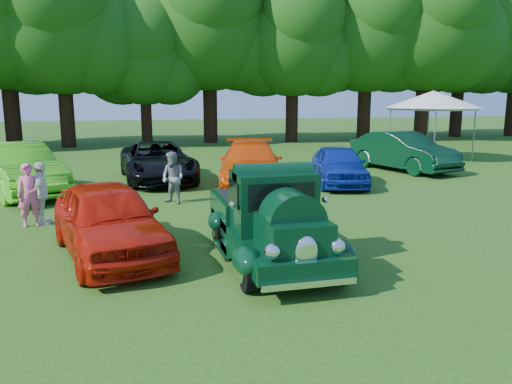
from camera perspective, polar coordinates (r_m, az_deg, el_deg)
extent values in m
plane|color=#214C11|center=(10.21, -2.32, -7.11)|extent=(120.00, 120.00, 0.00)
cylinder|color=black|center=(8.23, -0.86, -9.00)|extent=(0.21, 0.70, 0.70)
cylinder|color=black|center=(8.71, 9.37, -8.01)|extent=(0.21, 0.70, 0.70)
cylinder|color=black|center=(10.76, -4.23, -4.22)|extent=(0.21, 0.70, 0.70)
cylinder|color=black|center=(11.14, 3.80, -3.70)|extent=(0.21, 0.70, 0.70)
cube|color=black|center=(9.69, 1.72, -5.04)|extent=(1.63, 4.27, 0.32)
cube|color=black|center=(8.41, 4.15, -4.86)|extent=(1.04, 1.38, 0.59)
cube|color=black|center=(9.41, 1.95, -1.12)|extent=(1.48, 1.09, 1.14)
cube|color=black|center=(8.88, 2.90, -0.54)|extent=(1.23, 0.06, 0.49)
cube|color=black|center=(10.84, -0.17, -1.86)|extent=(1.63, 1.95, 0.55)
cube|color=black|center=(10.79, -0.17, -0.48)|extent=(1.40, 1.71, 0.05)
ellipsoid|color=black|center=(8.17, -1.06, -7.83)|extent=(0.47, 0.81, 0.47)
ellipsoid|color=black|center=(8.67, 9.58, -6.87)|extent=(0.47, 0.81, 0.47)
ellipsoid|color=black|center=(10.71, -4.54, -3.36)|extent=(0.36, 0.68, 0.40)
ellipsoid|color=black|center=(11.11, 4.09, -2.83)|extent=(0.36, 0.68, 0.40)
ellipsoid|color=white|center=(7.80, 5.80, -7.03)|extent=(0.38, 0.12, 0.57)
sphere|color=white|center=(7.69, 1.88, -6.82)|extent=(0.27, 0.27, 0.27)
sphere|color=white|center=(8.04, 9.23, -6.16)|extent=(0.27, 0.27, 0.27)
cube|color=white|center=(7.82, 6.10, -10.39)|extent=(1.54, 0.10, 0.10)
cube|color=white|center=(11.86, -1.33, -2.64)|extent=(1.54, 0.10, 0.10)
imported|color=#B71507|center=(10.35, -16.51, -3.05)|extent=(2.76, 4.64, 1.48)
imported|color=#40B217|center=(17.80, -25.59, 2.37)|extent=(3.88, 5.38, 1.69)
imported|color=black|center=(19.13, -11.19, 3.45)|extent=(2.83, 5.51, 1.49)
imported|color=#DE4607|center=(17.78, -0.61, 3.19)|extent=(3.23, 5.65, 1.54)
imported|color=navy|center=(18.23, 9.43, 3.04)|extent=(2.63, 4.45, 1.42)
imported|color=black|center=(22.36, 16.42, 4.48)|extent=(3.02, 5.30, 1.65)
imported|color=#E85F95|center=(13.35, -24.46, -0.32)|extent=(0.64, 0.50, 1.56)
imported|color=gray|center=(14.96, -9.47, 1.60)|extent=(0.94, 0.95, 1.55)
imported|color=white|center=(13.48, -23.32, -0.13)|extent=(0.43, 0.94, 1.57)
cube|color=silver|center=(26.25, 19.53, 8.94)|extent=(3.86, 3.86, 0.12)
cone|color=silver|center=(26.24, 19.59, 9.96)|extent=(5.66, 5.66, 0.83)
cylinder|color=slate|center=(24.35, 19.72, 5.76)|extent=(0.06, 0.06, 2.49)
cylinder|color=slate|center=(26.22, 15.01, 6.35)|extent=(0.06, 0.06, 2.49)
cylinder|color=slate|center=(26.55, 23.62, 5.87)|extent=(0.06, 0.06, 2.49)
cylinder|color=slate|center=(28.28, 19.02, 6.44)|extent=(0.06, 0.06, 2.49)
cylinder|color=black|center=(34.84, -26.15, 8.58)|extent=(0.96, 0.96, 4.82)
sphere|color=#104C11|center=(35.15, -26.93, 17.54)|extent=(8.82, 8.82, 8.82)
cylinder|color=black|center=(33.55, -20.82, 8.59)|extent=(0.89, 0.89, 4.43)
sphere|color=#104C11|center=(33.79, -21.42, 17.17)|extent=(8.10, 8.10, 8.10)
cylinder|color=black|center=(34.15, -12.42, 8.33)|extent=(0.71, 0.71, 3.54)
sphere|color=#104C11|center=(34.22, -12.70, 15.09)|extent=(6.48, 6.48, 6.48)
cylinder|color=black|center=(34.82, -5.26, 9.60)|extent=(0.96, 0.96, 4.79)
sphere|color=#104C11|center=(35.13, -5.42, 18.53)|extent=(8.75, 8.75, 8.75)
cylinder|color=black|center=(35.17, 4.12, 9.22)|extent=(0.86, 0.86, 4.28)
sphere|color=#104C11|center=(35.36, 4.23, 17.16)|extent=(7.83, 7.83, 7.83)
cylinder|color=black|center=(37.04, 12.25, 9.40)|extent=(0.94, 0.94, 4.68)
sphere|color=#104C11|center=(37.30, 12.59, 17.61)|extent=(8.56, 8.56, 8.56)
cylinder|color=black|center=(38.02, 18.44, 9.24)|extent=(0.97, 0.97, 4.84)
sphere|color=#104C11|center=(38.31, 18.96, 17.50)|extent=(8.84, 8.84, 8.84)
cylinder|color=black|center=(42.86, 21.95, 8.99)|extent=(0.92, 0.92, 4.62)
sphere|color=#104C11|center=(43.08, 22.47, 16.00)|extent=(8.45, 8.45, 8.45)
cylinder|color=black|center=(45.41, 27.23, 8.63)|extent=(0.92, 0.92, 4.59)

